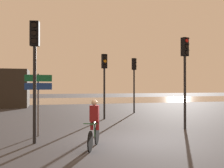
{
  "coord_description": "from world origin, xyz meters",
  "views": [
    {
      "loc": [
        -3.15,
        -8.73,
        2.07
      ],
      "look_at": [
        0.5,
        5.0,
        2.2
      ],
      "focal_mm": 40.0,
      "sensor_mm": 36.0,
      "label": 1
    }
  ],
  "objects_px": {
    "traffic_light_center": "(104,74)",
    "traffic_light_near_right": "(185,65)",
    "traffic_light_near_left": "(35,58)",
    "traffic_light_far_right": "(134,75)",
    "cyclist": "(94,123)",
    "direction_sign_post": "(38,93)"
  },
  "relations": [
    {
      "from": "traffic_light_near_left",
      "to": "cyclist",
      "type": "distance_m",
      "value": 3.21
    },
    {
      "from": "traffic_light_far_right",
      "to": "traffic_light_near_right",
      "type": "bearing_deg",
      "value": 50.64
    },
    {
      "from": "traffic_light_center",
      "to": "cyclist",
      "type": "distance_m",
      "value": 7.55
    },
    {
      "from": "traffic_light_center",
      "to": "traffic_light_near_left",
      "type": "distance_m",
      "value": 7.09
    },
    {
      "from": "traffic_light_near_right",
      "to": "traffic_light_center",
      "type": "bearing_deg",
      "value": -74.63
    },
    {
      "from": "traffic_light_far_right",
      "to": "traffic_light_center",
      "type": "bearing_deg",
      "value": 5.61
    },
    {
      "from": "traffic_light_near_left",
      "to": "direction_sign_post",
      "type": "bearing_deg",
      "value": -83.84
    },
    {
      "from": "traffic_light_near_right",
      "to": "cyclist",
      "type": "relative_size",
      "value": 2.74
    },
    {
      "from": "traffic_light_far_right",
      "to": "traffic_light_near_right",
      "type": "height_order",
      "value": "traffic_light_near_right"
    },
    {
      "from": "traffic_light_center",
      "to": "traffic_light_near_right",
      "type": "bearing_deg",
      "value": 114.91
    },
    {
      "from": "traffic_light_near_left",
      "to": "traffic_light_center",
      "type": "bearing_deg",
      "value": -113.9
    },
    {
      "from": "traffic_light_center",
      "to": "direction_sign_post",
      "type": "xyz_separation_m",
      "value": [
        -3.87,
        -4.53,
        -1.07
      ]
    },
    {
      "from": "traffic_light_near_right",
      "to": "traffic_light_near_left",
      "type": "distance_m",
      "value": 7.02
    },
    {
      "from": "traffic_light_near_right",
      "to": "cyclist",
      "type": "distance_m",
      "value": 5.93
    },
    {
      "from": "traffic_light_center",
      "to": "traffic_light_near_left",
      "type": "height_order",
      "value": "traffic_light_near_left"
    },
    {
      "from": "traffic_light_near_right",
      "to": "cyclist",
      "type": "xyz_separation_m",
      "value": [
        -4.92,
        -2.41,
        -2.26
      ]
    },
    {
      "from": "traffic_light_center",
      "to": "traffic_light_far_right",
      "type": "xyz_separation_m",
      "value": [
        3.07,
        2.96,
        0.1
      ]
    },
    {
      "from": "traffic_light_near_right",
      "to": "traffic_light_near_left",
      "type": "height_order",
      "value": "traffic_light_near_left"
    },
    {
      "from": "traffic_light_near_left",
      "to": "traffic_light_far_right",
      "type": "bearing_deg",
      "value": -118.39
    },
    {
      "from": "traffic_light_center",
      "to": "traffic_light_far_right",
      "type": "relative_size",
      "value": 0.97
    },
    {
      "from": "traffic_light_center",
      "to": "traffic_light_near_right",
      "type": "xyz_separation_m",
      "value": [
        2.94,
        -4.58,
        0.21
      ]
    },
    {
      "from": "traffic_light_center",
      "to": "traffic_light_far_right",
      "type": "distance_m",
      "value": 4.26
    }
  ]
}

